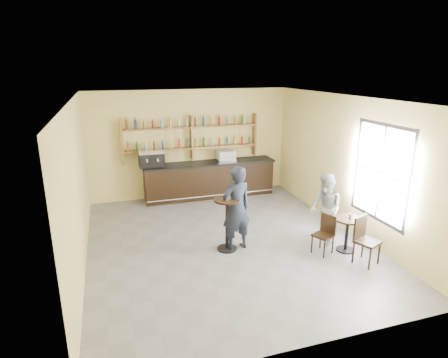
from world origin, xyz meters
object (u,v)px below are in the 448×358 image
object	(u,v)px
bar_counter	(210,179)
chair_west	(323,235)
pedestal_table	(227,225)
patron_second	(325,209)
man_main	(236,209)
espresso_machine	(151,158)
pastry_case	(226,156)
cafe_table	(347,234)
chair_south	(367,241)

from	to	relation	value
bar_counter	chair_west	size ratio (longest dim) A/B	4.75
pedestal_table	patron_second	xyz separation A→B (m)	(2.17, -0.34, 0.22)
bar_counter	man_main	xyz separation A→B (m)	(-0.37, -3.50, 0.39)
espresso_machine	man_main	size ratio (longest dim) A/B	0.38
espresso_machine	pastry_case	world-z (taller)	espresso_machine
pastry_case	cafe_table	bearing A→B (deg)	-64.24
chair_west	patron_second	size ratio (longest dim) A/B	0.52
patron_second	man_main	bearing A→B (deg)	-99.29
pedestal_table	chair_south	xyz separation A→B (m)	(2.48, -1.42, -0.10)
pedestal_table	espresso_machine	bearing A→B (deg)	108.12
bar_counter	chair_west	world-z (taller)	bar_counter
chair_south	patron_second	bearing A→B (deg)	83.02
bar_counter	patron_second	world-z (taller)	patron_second
chair_west	patron_second	xyz separation A→B (m)	(0.29, 0.43, 0.38)
espresso_machine	patron_second	distance (m)	5.09
pastry_case	man_main	distance (m)	3.63
man_main	patron_second	distance (m)	2.00
bar_counter	cafe_table	size ratio (longest dim) A/B	5.31
espresso_machine	chair_west	world-z (taller)	espresso_machine
pedestal_table	patron_second	distance (m)	2.21
bar_counter	cafe_table	bearing A→B (deg)	-66.58
espresso_machine	cafe_table	size ratio (longest dim) A/B	0.93
chair_west	pastry_case	bearing A→B (deg)	166.71
pedestal_table	patron_second	bearing A→B (deg)	-8.85
man_main	patron_second	bearing A→B (deg)	158.19
pedestal_table	cafe_table	distance (m)	2.57
pastry_case	cafe_table	world-z (taller)	pastry_case
cafe_table	patron_second	bearing A→B (deg)	118.58
chair_south	patron_second	distance (m)	1.17
man_main	espresso_machine	bearing A→B (deg)	-81.58
bar_counter	pastry_case	bearing A→B (deg)	0.00
pastry_case	chair_west	bearing A→B (deg)	-71.01
bar_counter	patron_second	size ratio (longest dim) A/B	2.49
bar_counter	pedestal_table	distance (m)	3.53
pedestal_table	cafe_table	bearing A→B (deg)	-18.60
chair_west	bar_counter	bearing A→B (deg)	173.30
bar_counter	chair_south	distance (m)	5.27
cafe_table	patron_second	xyz separation A→B (m)	(-0.26, 0.48, 0.43)
pedestal_table	chair_west	size ratio (longest dim) A/B	1.39
cafe_table	pastry_case	bearing A→B (deg)	107.36
bar_counter	espresso_machine	size ratio (longest dim) A/B	5.69
espresso_machine	pedestal_table	bearing A→B (deg)	-72.53
pedestal_table	man_main	xyz separation A→B (m)	(0.20, -0.01, 0.35)
espresso_machine	bar_counter	bearing A→B (deg)	-0.66
espresso_machine	patron_second	xyz separation A→B (m)	(3.31, -3.82, -0.53)
espresso_machine	pastry_case	distance (m)	2.23
bar_counter	pastry_case	world-z (taller)	pastry_case
espresso_machine	cafe_table	world-z (taller)	espresso_machine
patron_second	chair_south	bearing A→B (deg)	16.10
pedestal_table	pastry_case	bearing A→B (deg)	72.72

